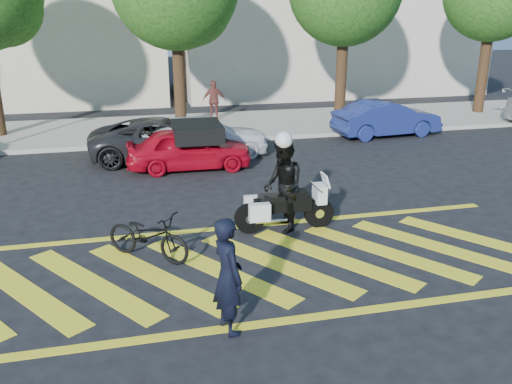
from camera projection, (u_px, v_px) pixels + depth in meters
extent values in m
plane|color=black|center=(250.00, 266.00, 9.94)|extent=(90.00, 90.00, 0.00)
cube|color=#9E998E|center=(181.00, 128.00, 20.95)|extent=(60.00, 5.00, 0.15)
cube|color=yellow|center=(24.00, 291.00, 9.08)|extent=(2.43, 3.21, 0.01)
cube|color=yellow|center=(92.00, 283.00, 9.32)|extent=(2.43, 3.21, 0.01)
cube|color=yellow|center=(157.00, 276.00, 9.56)|extent=(2.43, 3.21, 0.01)
cube|color=yellow|center=(218.00, 270.00, 9.81)|extent=(2.43, 3.21, 0.01)
cube|color=yellow|center=(277.00, 263.00, 10.05)|extent=(2.43, 3.21, 0.01)
cube|color=yellow|center=(332.00, 257.00, 10.29)|extent=(2.43, 3.21, 0.01)
cube|color=yellow|center=(385.00, 252.00, 10.53)|extent=(2.43, 3.21, 0.01)
cube|color=yellow|center=(436.00, 246.00, 10.77)|extent=(2.43, 3.21, 0.01)
cube|color=yellow|center=(485.00, 241.00, 11.01)|extent=(2.43, 3.21, 0.01)
cube|color=yellow|center=(278.00, 322.00, 8.19)|extent=(12.00, 0.20, 0.01)
cube|color=yellow|center=(231.00, 227.00, 11.68)|extent=(12.00, 0.20, 0.01)
sphere|color=#134211|center=(2.00, 7.00, 18.49)|extent=(2.73, 2.73, 2.73)
cylinder|color=black|center=(179.00, 77.00, 20.33)|extent=(0.44, 0.44, 4.00)
sphere|color=#134211|center=(191.00, 5.00, 19.90)|extent=(2.99, 2.99, 2.99)
cylinder|color=black|center=(341.00, 73.00, 21.76)|extent=(0.44, 0.44, 4.00)
sphere|color=#134211|center=(356.00, 6.00, 21.34)|extent=(2.86, 2.86, 2.86)
cylinder|color=black|center=(483.00, 69.00, 23.19)|extent=(0.44, 0.44, 4.00)
sphere|color=#134211|center=(500.00, 7.00, 22.78)|extent=(2.60, 2.60, 2.60)
imported|color=black|center=(228.00, 276.00, 7.71)|extent=(0.58, 0.74, 1.77)
imported|color=black|center=(148.00, 236.00, 10.12)|extent=(1.77, 1.59, 0.93)
cylinder|color=black|center=(250.00, 218.00, 11.33)|extent=(0.65, 0.15, 0.64)
cylinder|color=silver|center=(250.00, 218.00, 11.33)|extent=(0.20, 0.16, 0.20)
cylinder|color=black|center=(319.00, 213.00, 11.64)|extent=(0.65, 0.15, 0.64)
cylinder|color=silver|center=(319.00, 213.00, 11.64)|extent=(0.20, 0.16, 0.20)
cube|color=black|center=(283.00, 205.00, 11.40)|extent=(1.22, 0.27, 0.29)
cube|color=black|center=(296.00, 195.00, 11.39)|extent=(0.44, 0.30, 0.21)
cube|color=black|center=(272.00, 198.00, 11.29)|extent=(0.54, 0.34, 0.12)
cube|color=silver|center=(320.00, 193.00, 11.50)|extent=(0.22, 0.41, 0.39)
cube|color=silver|center=(254.00, 204.00, 11.53)|extent=(0.44, 0.18, 0.37)
cube|color=silver|center=(260.00, 212.00, 11.06)|extent=(0.44, 0.18, 0.37)
imported|color=black|center=(283.00, 186.00, 11.26)|extent=(0.76, 0.97, 1.97)
imported|color=#B6081B|center=(189.00, 148.00, 15.74)|extent=(3.64, 1.54, 1.23)
imported|color=black|center=(166.00, 139.00, 16.71)|extent=(4.73, 2.40, 1.28)
imported|color=white|center=(203.00, 136.00, 16.95)|extent=(4.12, 1.86, 1.37)
imported|color=navy|center=(387.00, 118.00, 19.78)|extent=(4.04, 1.71, 1.30)
imported|color=brown|center=(214.00, 100.00, 21.81)|extent=(0.97, 0.49, 1.59)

